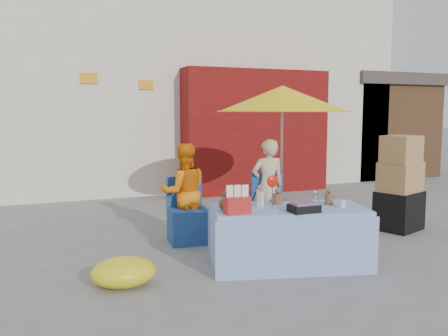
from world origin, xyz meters
name	(u,v)px	position (x,y,z in m)	size (l,w,h in m)	color
ground	(243,258)	(0.00, 0.00, 0.00)	(80.00, 80.00, 0.00)	slate
backdrop	(143,59)	(0.52, 7.52, 3.10)	(14.00, 8.00, 7.80)	silver
market_table	(288,236)	(0.35, -0.46, 0.34)	(1.87, 1.22, 1.04)	#89AADC
chair_left	(188,223)	(-0.40, 0.88, 0.26)	(0.52, 0.51, 0.85)	navy
chair_right	(272,215)	(0.85, 0.88, 0.26)	(0.52, 0.51, 0.85)	navy
vendor_orange	(184,192)	(-0.40, 1.02, 0.65)	(0.63, 0.49, 1.30)	orange
vendor_beige	(268,186)	(0.85, 1.02, 0.66)	(0.48, 0.32, 1.33)	beige
umbrella	(282,99)	(1.15, 1.17, 1.89)	(1.90, 1.90, 2.09)	gray
box_stack	(400,187)	(2.66, 0.38, 0.63)	(0.76, 0.69, 1.38)	black
tarp_bundle	(124,272)	(-1.47, -0.41, 0.14)	(0.64, 0.51, 0.29)	yellow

